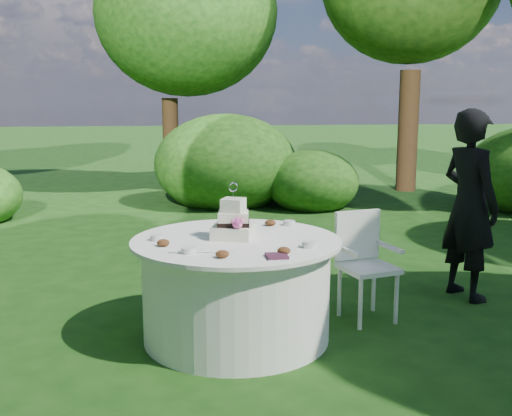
{
  "coord_description": "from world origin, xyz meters",
  "views": [
    {
      "loc": [
        -0.48,
        -4.31,
        1.78
      ],
      "look_at": [
        0.15,
        0.0,
        1.0
      ],
      "focal_mm": 42.0,
      "sensor_mm": 36.0,
      "label": 1
    }
  ],
  "objects_px": {
    "table": "(236,288)",
    "chair": "(364,257)",
    "napkins": "(277,256)",
    "cake": "(234,223)",
    "guest": "(469,205)"
  },
  "relations": [
    {
      "from": "table",
      "to": "chair",
      "type": "xyz_separation_m",
      "value": [
        1.09,
        0.28,
        0.13
      ]
    },
    {
      "from": "table",
      "to": "chair",
      "type": "height_order",
      "value": "chair"
    },
    {
      "from": "napkins",
      "to": "cake",
      "type": "relative_size",
      "value": 0.33
    },
    {
      "from": "cake",
      "to": "napkins",
      "type": "bearing_deg",
      "value": -70.18
    },
    {
      "from": "guest",
      "to": "chair",
      "type": "xyz_separation_m",
      "value": [
        -1.1,
        -0.37,
        -0.34
      ]
    },
    {
      "from": "table",
      "to": "guest",
      "type": "bearing_deg",
      "value": 16.66
    },
    {
      "from": "guest",
      "to": "cake",
      "type": "bearing_deg",
      "value": 89.72
    },
    {
      "from": "guest",
      "to": "table",
      "type": "relative_size",
      "value": 1.1
    },
    {
      "from": "guest",
      "to": "chair",
      "type": "height_order",
      "value": "guest"
    },
    {
      "from": "chair",
      "to": "table",
      "type": "bearing_deg",
      "value": -165.33
    },
    {
      "from": "guest",
      "to": "cake",
      "type": "relative_size",
      "value": 4.1
    },
    {
      "from": "napkins",
      "to": "guest",
      "type": "bearing_deg",
      "value": 31.62
    },
    {
      "from": "napkins",
      "to": "table",
      "type": "distance_m",
      "value": 0.72
    },
    {
      "from": "napkins",
      "to": "table",
      "type": "bearing_deg",
      "value": 109.94
    },
    {
      "from": "cake",
      "to": "chair",
      "type": "relative_size",
      "value": 0.47
    }
  ]
}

